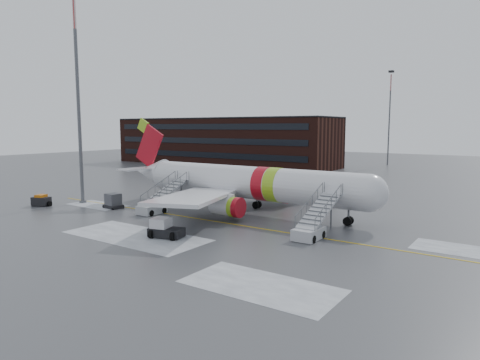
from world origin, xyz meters
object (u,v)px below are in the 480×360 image
Objects in this scene: airstair_aft at (157,204)px; pushback_tug at (164,229)px; airliner at (243,183)px; airstair_fwd at (312,226)px; baggage_tractor at (41,201)px; light_mast_near at (78,92)px; uld_container at (113,201)px.

airstair_aft is 11.47m from pushback_tug.
airstair_aft is (-7.71, -6.54, -2.35)m from airliner.
airstair_fwd reaches higher than pushback_tug.
airstair_fwd is 2.63× the size of baggage_tractor.
pushback_tug is 24.04m from baggage_tractor.
light_mast_near reaches higher than airstair_aft.
airstair_fwd is 13.38m from pushback_tug.
baggage_tractor is 14.64m from light_mast_near.
airstair_fwd reaches higher than baggage_tractor.
airliner is at bearing 151.47° from airstair_fwd.
airstair_aft is at bearing 18.60° from baggage_tractor.
airliner is 10.38m from airstair_aft.
airliner is 4.55× the size of airstair_aft.
airstair_fwd is at bearing 1.32° from light_mast_near.
pushback_tug is 1.42× the size of uld_container.
uld_container is at bearing -1.75° from light_mast_near.
baggage_tractor is (-8.74, -4.19, -0.24)m from uld_container.
uld_container reaches higher than pushback_tug.
baggage_tractor is at bearing -161.40° from airstair_aft.
uld_container is (-15.19, 6.57, 0.08)m from pushback_tug.
pushback_tug is at bearing -40.94° from airstair_aft.
airliner is at bearing 19.46° from light_mast_near.
light_mast_near is (-21.57, 6.76, 13.61)m from pushback_tug.
airstair_fwd is 3.25× the size of uld_container.
airstair_aft is (-19.73, 0.00, 0.00)m from airstair_fwd.
baggage_tractor is at bearing 174.33° from pushback_tug.
airstair_fwd is at bearing 8.35° from baggage_tractor.
light_mast_near is (-32.65, -0.75, 13.32)m from airstair_fwd.
airliner is at bearing 27.73° from uld_container.
airliner is 25.92m from baggage_tractor.
baggage_tractor is (-23.92, 2.37, -0.16)m from pushback_tug.
airstair_fwd is 35.37m from baggage_tractor.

